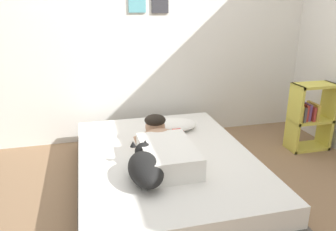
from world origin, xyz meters
TOP-DOWN VIEW (x-y plane):
  - ground_plane at (0.00, 0.00)m, footprint 11.73×11.73m
  - back_wall at (-0.00, 1.37)m, footprint 3.86×0.12m
  - bed at (-0.11, 0.13)m, footprint 1.54×2.06m
  - pillow at (0.09, 0.67)m, footprint 0.52×0.32m
  - person_lying at (-0.14, 0.06)m, footprint 0.43×0.92m
  - dog at (-0.36, -0.24)m, footprint 0.26×0.57m
  - coffee_cup at (0.10, 0.52)m, footprint 0.12×0.09m
  - cell_phone at (-0.12, -0.18)m, footprint 0.07×0.14m
  - bookshelf at (1.61, 0.51)m, footprint 0.45×0.24m

SIDE VIEW (x-z plane):
  - ground_plane at x=0.00m, z-range 0.00..0.00m
  - bed at x=-0.11m, z-range 0.00..0.31m
  - cell_phone at x=-0.12m, z-range 0.31..0.32m
  - coffee_cup at x=0.10m, z-range 0.31..0.38m
  - pillow at x=0.09m, z-range 0.31..0.42m
  - bookshelf at x=1.61m, z-range 0.01..0.76m
  - dog at x=-0.36m, z-range 0.30..0.52m
  - person_lying at x=-0.14m, z-range 0.28..0.55m
  - back_wall at x=0.00m, z-range 0.00..2.50m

